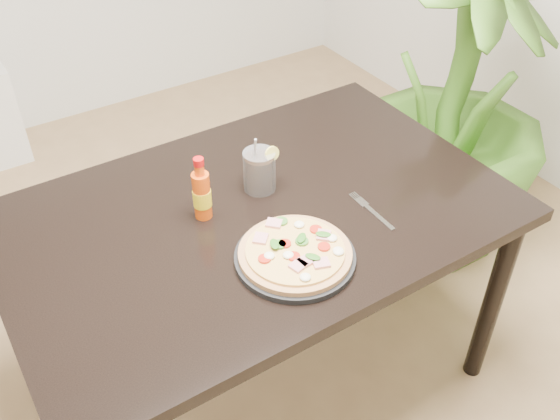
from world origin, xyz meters
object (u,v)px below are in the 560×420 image
houseplant (457,99)px  fork (370,210)px  dining_table (257,232)px  cola_cup (260,171)px  pizza (296,252)px  plate (295,258)px  hot_sauce_bottle (202,194)px

houseplant → fork: bearing=-151.5°
dining_table → cola_cup: bearing=53.7°
pizza → fork: size_ratio=1.53×
fork → plate: bearing=-168.5°
dining_table → cola_cup: (0.06, 0.08, 0.14)m
houseplant → dining_table: bearing=-166.7°
plate → hot_sauce_bottle: hot_sauce_bottle is taller
dining_table → pizza: pizza is taller
plate → pizza: (0.00, -0.00, 0.02)m
hot_sauce_bottle → cola_cup: (0.20, 0.03, -0.02)m
hot_sauce_bottle → cola_cup: bearing=7.5°
plate → cola_cup: (0.08, 0.31, 0.05)m
cola_cup → houseplant: 1.00m
pizza → cola_cup: bearing=75.2°
pizza → cola_cup: size_ratio=1.57×
houseplant → hot_sauce_bottle: bearing=-170.8°
hot_sauce_bottle → houseplant: (1.18, 0.19, -0.15)m
cola_cup → fork: (0.20, -0.26, -0.06)m
pizza → fork: bearing=10.3°
dining_table → cola_cup: 0.17m
fork → houseplant: size_ratio=0.14×
cola_cup → hot_sauce_bottle: bearing=-172.5°
dining_table → fork: (0.26, -0.18, 0.09)m
plate → houseplant: bearing=23.9°
cola_cup → dining_table: bearing=-126.3°
hot_sauce_bottle → fork: (0.40, -0.23, -0.07)m
dining_table → fork: bearing=-33.6°
cola_cup → houseplant: (0.98, 0.16, -0.14)m
pizza → fork: 0.29m
pizza → hot_sauce_bottle: (-0.12, 0.28, 0.05)m
plate → pizza: bearing=-12.7°
plate → fork: (0.29, 0.05, -0.01)m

